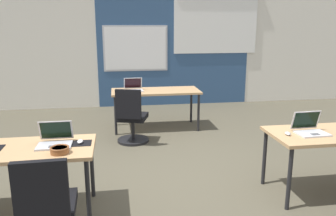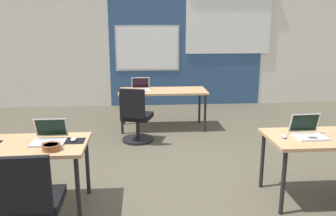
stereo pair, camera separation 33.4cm
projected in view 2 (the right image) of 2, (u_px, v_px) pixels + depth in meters
name	position (u px, v px, depth m)	size (l,w,h in m)	color
ground_plane	(174.00, 179.00, 4.29)	(24.00, 24.00, 0.00)	#4C4738
back_wall_assembly	(159.00, 46.00, 8.02)	(10.00, 0.27, 2.80)	silver
desk_near_left	(6.00, 150.00, 3.42)	(1.60, 0.70, 0.72)	tan
desk_far_center	(163.00, 93.00, 6.26)	(1.60, 0.70, 0.72)	tan
laptop_far_left	(141.00, 88.00, 6.23)	(0.34, 0.33, 0.22)	silver
mousepad_far_left	(128.00, 90.00, 6.21)	(0.22, 0.19, 0.00)	navy
mouse_far_left	(128.00, 89.00, 6.20)	(0.08, 0.11, 0.03)	#B2B2B7
chair_far_left	(136.00, 120.00, 5.55)	(0.55, 0.60, 0.92)	black
laptop_near_left_inner	(49.00, 137.00, 3.47)	(0.33, 0.31, 0.23)	#B7B7BC
mousepad_near_left_inner	(74.00, 141.00, 3.50)	(0.22, 0.19, 0.00)	black
mouse_near_left_inner	(74.00, 139.00, 3.49)	(0.06, 0.10, 0.03)	silver
chair_near_left_inner	(34.00, 210.00, 2.85)	(0.52, 0.55, 0.92)	black
laptop_near_right_inner	(308.00, 132.00, 3.64)	(0.34, 0.31, 0.23)	silver
mouse_near_right_inner	(284.00, 136.00, 3.60)	(0.07, 0.11, 0.03)	#B2B2B7
snack_bowl	(51.00, 147.00, 3.24)	(0.18, 0.18, 0.06)	brown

